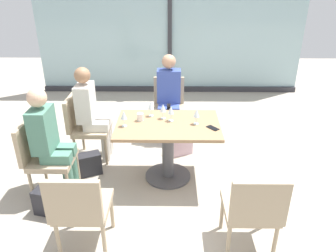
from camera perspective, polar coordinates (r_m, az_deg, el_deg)
The scene contains 21 objects.
ground_plane at distance 4.13m, azimuth -0.02°, elevation -8.76°, with size 12.00×12.00×0.00m, color #A89E8E.
window_wall_backdrop at distance 6.70m, azimuth 0.31°, elevation 16.01°, with size 5.27×0.10×2.70m.
dining_table_main at distance 3.86m, azimuth -0.02°, elevation -2.27°, with size 1.19×0.81×0.73m.
chair_far_left at distance 4.44m, azimuth -14.38°, elevation 0.34°, with size 0.50×0.46×0.87m.
chair_side_end at distance 3.87m, azimuth -20.96°, elevation -4.59°, with size 0.50×0.46×0.87m.
chair_near_window at distance 4.95m, azimuth 0.14°, elevation 3.86°, with size 0.46×0.51×0.87m.
chair_front_left at distance 2.99m, azimuth -15.04°, elevation -13.42°, with size 0.46×0.50×0.87m.
chair_front_right at distance 2.97m, azimuth 14.55°, elevation -13.66°, with size 0.46×0.50×0.87m.
person_far_left at distance 4.33m, azimuth -13.27°, elevation 2.76°, with size 0.39×0.34×1.26m.
person_side_end at distance 3.74m, azimuth -19.89°, elevation -1.95°, with size 0.39×0.34×1.26m.
person_near_window at distance 4.78m, azimuth 0.13°, elevation 5.64°, with size 0.34×0.39×1.26m.
wine_glass_0 at distance 3.84m, azimuth -0.87°, elevation 3.12°, with size 0.07×0.07×0.18m.
wine_glass_1 at distance 3.78m, azimuth 0.51°, elevation 2.74°, with size 0.07×0.07×0.18m.
wine_glass_2 at distance 3.72m, azimuth 4.97°, elevation 2.21°, with size 0.07×0.07×0.18m.
wine_glass_3 at distance 3.92m, azimuth -3.00°, elevation 3.53°, with size 0.07×0.07×0.18m.
wine_glass_4 at distance 3.68m, azimuth -7.71°, elevation 1.83°, with size 0.07×0.07×0.18m.
coffee_cup at distance 3.84m, azimuth -4.85°, elevation 1.57°, with size 0.08×0.08×0.09m, color white.
cell_phone_on_table at distance 3.69m, azimuth 7.78°, elevation -0.35°, with size 0.07×0.14×0.01m, color black.
handbag_0 at distance 4.22m, azimuth -13.63°, elevation -6.47°, with size 0.30×0.16×0.28m, color #232328.
handbag_1 at distance 3.72m, azimuth -20.02°, elevation -12.32°, with size 0.30×0.16×0.28m, color #232328.
handbag_2 at distance 4.55m, azimuth 2.22°, elevation -3.24°, with size 0.30×0.16×0.28m, color beige.
Camera 1 is at (0.04, -3.41, 2.34)m, focal length 35.01 mm.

